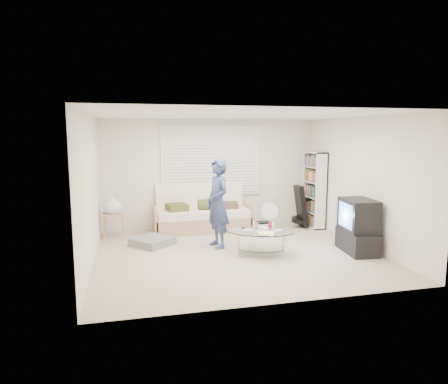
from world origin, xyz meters
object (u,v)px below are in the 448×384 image
object	(u,v)px
bookshelf	(314,190)
tv_unit	(358,227)
futon_sofa	(202,215)
coffee_table	(261,235)

from	to	relation	value
bookshelf	tv_unit	distance (m)	2.13
bookshelf	tv_unit	size ratio (longest dim) A/B	1.78
futon_sofa	coffee_table	distance (m)	2.18
tv_unit	futon_sofa	bearing A→B (deg)	137.01
coffee_table	tv_unit	bearing A→B (deg)	-8.31
futon_sofa	tv_unit	world-z (taller)	futon_sofa
futon_sofa	tv_unit	size ratio (longest dim) A/B	2.18
futon_sofa	coffee_table	xyz separation A→B (m)	(0.71, -2.06, 0.01)
bookshelf	tv_unit	bearing A→B (deg)	-93.44
futon_sofa	coffee_table	world-z (taller)	futon_sofa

